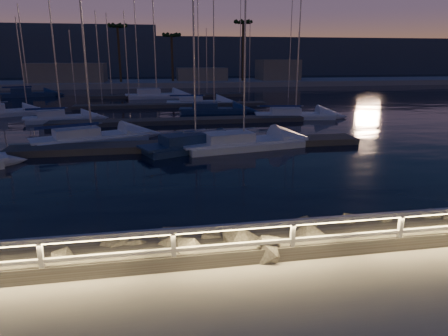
{
  "coord_description": "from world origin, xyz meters",
  "views": [
    {
      "loc": [
        -2.35,
        -8.8,
        4.97
      ],
      "look_at": [
        -0.05,
        4.0,
        1.36
      ],
      "focal_mm": 32.0,
      "sensor_mm": 36.0,
      "label": 1
    }
  ],
  "objects_px": {
    "sailboat_e": "(59,117)",
    "sailboat_b": "(193,144)",
    "sailboat_m": "(27,94)",
    "sailboat_n": "(155,95)",
    "sailboat_c": "(89,137)",
    "sailboat_h": "(293,114)",
    "sailboat_l": "(197,102)",
    "sailboat_d": "(240,142)",
    "guard_rail": "(252,233)",
    "sailboat_g": "(212,109)"
  },
  "relations": [
    {
      "from": "sailboat_h",
      "to": "sailboat_l",
      "type": "height_order",
      "value": "sailboat_l"
    },
    {
      "from": "sailboat_b",
      "to": "sailboat_m",
      "type": "xyz_separation_m",
      "value": [
        -20.24,
        39.01,
        0.04
      ]
    },
    {
      "from": "sailboat_l",
      "to": "sailboat_n",
      "type": "bearing_deg",
      "value": 121.12
    },
    {
      "from": "sailboat_c",
      "to": "sailboat_g",
      "type": "height_order",
      "value": "sailboat_c"
    },
    {
      "from": "sailboat_c",
      "to": "sailboat_e",
      "type": "height_order",
      "value": "sailboat_c"
    },
    {
      "from": "sailboat_g",
      "to": "sailboat_n",
      "type": "xyz_separation_m",
      "value": [
        -5.62,
        16.67,
        0.07
      ]
    },
    {
      "from": "sailboat_c",
      "to": "sailboat_l",
      "type": "distance_m",
      "value": 22.57
    },
    {
      "from": "sailboat_b",
      "to": "sailboat_m",
      "type": "bearing_deg",
      "value": 94.99
    },
    {
      "from": "sailboat_l",
      "to": "sailboat_c",
      "type": "bearing_deg",
      "value": -111.08
    },
    {
      "from": "sailboat_g",
      "to": "sailboat_l",
      "type": "bearing_deg",
      "value": 104.56
    },
    {
      "from": "guard_rail",
      "to": "sailboat_b",
      "type": "xyz_separation_m",
      "value": [
        0.11,
        15.35,
        -0.96
      ]
    },
    {
      "from": "sailboat_c",
      "to": "sailboat_n",
      "type": "xyz_separation_m",
      "value": [
        4.78,
        30.03,
        0.05
      ]
    },
    {
      "from": "guard_rail",
      "to": "sailboat_b",
      "type": "height_order",
      "value": "sailboat_b"
    },
    {
      "from": "sailboat_m",
      "to": "sailboat_n",
      "type": "bearing_deg",
      "value": -32.58
    },
    {
      "from": "sailboat_c",
      "to": "sailboat_b",
      "type": "bearing_deg",
      "value": -48.84
    },
    {
      "from": "sailboat_d",
      "to": "sailboat_e",
      "type": "xyz_separation_m",
      "value": [
        -13.58,
        13.41,
        -0.01
      ]
    },
    {
      "from": "sailboat_l",
      "to": "sailboat_e",
      "type": "bearing_deg",
      "value": -138.23
    },
    {
      "from": "sailboat_b",
      "to": "sailboat_l",
      "type": "bearing_deg",
      "value": 60.4
    },
    {
      "from": "sailboat_e",
      "to": "sailboat_m",
      "type": "relative_size",
      "value": 0.84
    },
    {
      "from": "guard_rail",
      "to": "sailboat_h",
      "type": "height_order",
      "value": "sailboat_h"
    },
    {
      "from": "sailboat_l",
      "to": "sailboat_n",
      "type": "distance_m",
      "value": 10.8
    },
    {
      "from": "sailboat_b",
      "to": "sailboat_g",
      "type": "distance_m",
      "value": 17.18
    },
    {
      "from": "sailboat_n",
      "to": "sailboat_l",
      "type": "bearing_deg",
      "value": -69.39
    },
    {
      "from": "sailboat_e",
      "to": "sailboat_g",
      "type": "height_order",
      "value": "sailboat_g"
    },
    {
      "from": "sailboat_c",
      "to": "sailboat_m",
      "type": "relative_size",
      "value": 1.02
    },
    {
      "from": "sailboat_d",
      "to": "sailboat_g",
      "type": "relative_size",
      "value": 1.14
    },
    {
      "from": "sailboat_l",
      "to": "sailboat_m",
      "type": "relative_size",
      "value": 1.01
    },
    {
      "from": "sailboat_c",
      "to": "sailboat_h",
      "type": "relative_size",
      "value": 1.02
    },
    {
      "from": "sailboat_d",
      "to": "sailboat_c",
      "type": "bearing_deg",
      "value": 149.74
    },
    {
      "from": "sailboat_e",
      "to": "sailboat_b",
      "type": "bearing_deg",
      "value": -64.16
    },
    {
      "from": "sailboat_l",
      "to": "guard_rail",
      "type": "bearing_deg",
      "value": -90.27
    },
    {
      "from": "sailboat_e",
      "to": "sailboat_n",
      "type": "distance_m",
      "value": 21.86
    },
    {
      "from": "sailboat_n",
      "to": "sailboat_h",
      "type": "bearing_deg",
      "value": -66.29
    },
    {
      "from": "sailboat_c",
      "to": "sailboat_h",
      "type": "xyz_separation_m",
      "value": [
        17.35,
        8.23,
        -0.02
      ]
    },
    {
      "from": "sailboat_m",
      "to": "sailboat_b",
      "type": "bearing_deg",
      "value": -78.28
    },
    {
      "from": "sailboat_b",
      "to": "sailboat_c",
      "type": "relative_size",
      "value": 0.91
    },
    {
      "from": "sailboat_h",
      "to": "sailboat_b",
      "type": "bearing_deg",
      "value": -123.57
    },
    {
      "from": "sailboat_b",
      "to": "sailboat_g",
      "type": "relative_size",
      "value": 0.98
    },
    {
      "from": "sailboat_e",
      "to": "sailboat_c",
      "type": "bearing_deg",
      "value": -81.07
    },
    {
      "from": "sailboat_b",
      "to": "sailboat_d",
      "type": "bearing_deg",
      "value": -22.91
    },
    {
      "from": "sailboat_n",
      "to": "sailboat_c",
      "type": "bearing_deg",
      "value": -105.3
    },
    {
      "from": "sailboat_h",
      "to": "sailboat_n",
      "type": "bearing_deg",
      "value": 128.97
    },
    {
      "from": "sailboat_g",
      "to": "sailboat_d",
      "type": "bearing_deg",
      "value": -83.93
    },
    {
      "from": "sailboat_n",
      "to": "sailboat_d",
      "type": "bearing_deg",
      "value": -87.95
    },
    {
      "from": "sailboat_e",
      "to": "sailboat_d",
      "type": "bearing_deg",
      "value": -57.13
    },
    {
      "from": "sailboat_b",
      "to": "sailboat_h",
      "type": "distance_m",
      "value": 15.79
    },
    {
      "from": "sailboat_b",
      "to": "sailboat_l",
      "type": "height_order",
      "value": "sailboat_l"
    },
    {
      "from": "sailboat_h",
      "to": "sailboat_d",
      "type": "bearing_deg",
      "value": -114.4
    },
    {
      "from": "sailboat_c",
      "to": "sailboat_l",
      "type": "relative_size",
      "value": 1.01
    },
    {
      "from": "sailboat_h",
      "to": "sailboat_l",
      "type": "distance_m",
      "value": 14.4
    }
  ]
}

